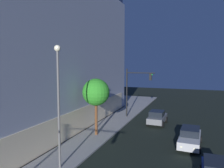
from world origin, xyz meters
TOP-DOWN VIEW (x-y plane):
  - traffic_light_far_corner at (20.67, 5.23)m, footprint 0.33×3.88m
  - street_lamp_sidewalk at (4.47, 6.33)m, footprint 0.44×0.44m
  - sidewalk_tree at (12.00, 7.01)m, footprint 2.75×2.75m
  - car_silver at (12.44, -2.08)m, footprint 4.59×2.13m
  - car_grey at (18.68, 1.87)m, footprint 4.06×2.14m

SIDE VIEW (x-z plane):
  - car_silver at x=12.44m, z-range 0.01..1.61m
  - car_grey at x=18.68m, z-range 0.02..1.71m
  - traffic_light_far_corner at x=20.67m, z-range 1.16..7.76m
  - sidewalk_tree at x=12.00m, z-range 1.62..7.39m
  - street_lamp_sidewalk at x=4.47m, z-range 1.19..9.68m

